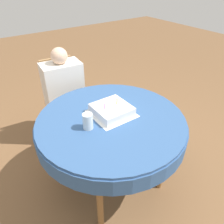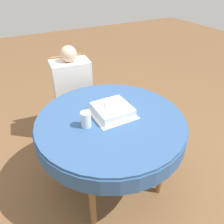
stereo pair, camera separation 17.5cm
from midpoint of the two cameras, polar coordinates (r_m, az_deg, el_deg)
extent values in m
plane|color=brown|center=(2.27, -2.54, -17.26)|extent=(12.00, 12.00, 0.00)
cylinder|color=#335689|center=(1.76, -3.14, -1.97)|extent=(1.20, 1.20, 0.02)
cylinder|color=#335689|center=(1.80, -3.06, -3.96)|extent=(1.22, 1.22, 0.14)
cylinder|color=brown|center=(1.71, -6.35, -21.53)|extent=(0.05, 0.05, 0.73)
cylinder|color=brown|center=(1.98, 10.83, -12.16)|extent=(0.05, 0.05, 0.73)
cylinder|color=brown|center=(2.13, -15.29, -8.82)|extent=(0.05, 0.05, 0.73)
cylinder|color=brown|center=(2.35, -0.39, -2.80)|extent=(0.05, 0.05, 0.73)
cube|color=#A37A4C|center=(2.58, -13.83, 1.55)|extent=(0.42, 0.42, 0.04)
cube|color=#A37A4C|center=(2.61, -15.83, 8.31)|extent=(0.35, 0.06, 0.50)
cylinder|color=#A37A4C|center=(2.55, -15.58, -5.46)|extent=(0.04, 0.04, 0.41)
cylinder|color=#A37A4C|center=(2.61, -8.59, -3.30)|extent=(0.04, 0.04, 0.41)
cylinder|color=#A37A4C|center=(2.81, -17.48, -1.61)|extent=(0.04, 0.04, 0.41)
cylinder|color=#A37A4C|center=(2.87, -11.11, 0.25)|extent=(0.04, 0.04, 0.41)
cylinder|color=#DBB293|center=(2.54, -14.17, -4.83)|extent=(0.09, 0.09, 0.45)
cylinder|color=#DBB293|center=(2.58, -9.89, -3.51)|extent=(0.09, 0.09, 0.45)
cube|color=silver|center=(2.45, -14.67, 6.78)|extent=(0.43, 0.29, 0.49)
sphere|color=#DBB293|center=(2.33, -15.83, 13.87)|extent=(0.17, 0.17, 0.17)
cube|color=white|center=(1.80, -2.83, -0.52)|extent=(0.33, 0.33, 0.00)
cube|color=white|center=(1.78, -2.87, 0.47)|extent=(0.28, 0.28, 0.07)
cylinder|color=gold|center=(1.78, -1.49, 2.78)|extent=(0.01, 0.01, 0.05)
cylinder|color=#D166B2|center=(1.72, -4.95, 1.45)|extent=(0.01, 0.01, 0.05)
cylinder|color=silver|center=(1.63, -9.39, -2.49)|extent=(0.08, 0.08, 0.12)
camera|label=1|loc=(0.09, -92.86, -1.93)|focal=35.00mm
camera|label=2|loc=(0.09, 87.14, 1.93)|focal=35.00mm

